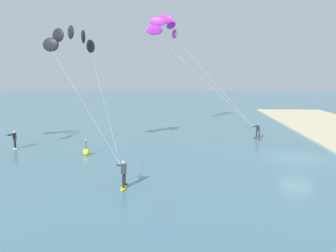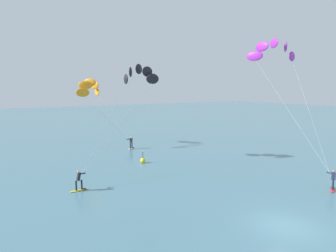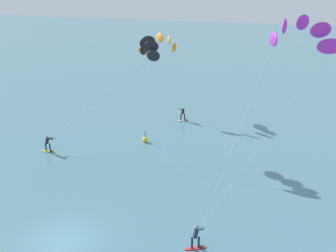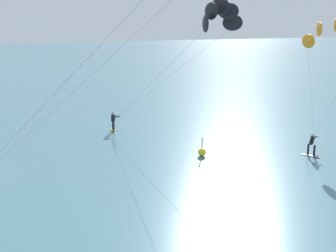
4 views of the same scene
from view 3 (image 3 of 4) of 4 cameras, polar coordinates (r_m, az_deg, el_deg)
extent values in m
plane|color=slate|center=(29.69, -14.04, -14.91)|extent=(240.00, 240.00, 0.00)
ellipsoid|color=red|center=(28.33, 3.69, -16.08)|extent=(1.50, 0.99, 0.08)
cube|color=black|center=(28.39, 4.53, -15.89)|extent=(0.38, 0.38, 0.02)
cylinder|color=#192338|center=(28.03, 3.25, -15.43)|extent=(0.14, 0.14, 0.78)
cylinder|color=#192338|center=(28.12, 4.16, -15.32)|extent=(0.14, 0.14, 0.78)
cube|color=#192338|center=(27.68, 3.74, -14.22)|extent=(0.42, 0.41, 0.63)
sphere|color=#9E7051|center=(27.44, 3.76, -13.50)|extent=(0.20, 0.20, 0.20)
cylinder|color=black|center=(27.95, 4.49, -13.49)|extent=(0.28, 0.50, 0.03)
cylinder|color=#192338|center=(27.81, 3.94, -13.59)|extent=(0.15, 0.61, 0.15)
cylinder|color=#192338|center=(27.69, 4.30, -13.76)|extent=(0.51, 0.46, 0.15)
ellipsoid|color=purple|center=(32.10, 21.01, 9.99)|extent=(1.95, 0.89, 1.10)
ellipsoid|color=purple|center=(32.27, 19.89, 12.07)|extent=(1.69, 1.50, 1.10)
ellipsoid|color=purple|center=(32.81, 17.69, 13.16)|extent=(1.18, 1.87, 1.10)
ellipsoid|color=purple|center=(33.49, 15.42, 12.82)|extent=(0.48, 1.96, 1.10)
ellipsoid|color=purple|center=(34.03, 14.01, 11.26)|extent=(0.89, 1.95, 1.10)
cylinder|color=#B2B2B7|center=(29.15, 13.35, -1.21)|extent=(7.09, 8.82, 10.16)
cylinder|color=#B2B2B7|center=(30.22, 9.72, -0.14)|extent=(3.12, 10.87, 10.16)
ellipsoid|color=yellow|center=(43.12, -15.81, -3.29)|extent=(1.51, 0.38, 0.08)
cube|color=black|center=(42.90, -15.34, -3.29)|extent=(0.28, 0.29, 0.02)
cylinder|color=black|center=(43.06, -16.12, -2.73)|extent=(0.14, 0.14, 0.78)
cylinder|color=black|center=(42.85, -15.61, -2.80)|extent=(0.14, 0.14, 0.78)
cube|color=black|center=(42.70, -15.95, -1.91)|extent=(0.32, 0.30, 0.63)
sphere|color=tan|center=(42.54, -16.01, -1.39)|extent=(0.20, 0.20, 0.20)
cylinder|color=black|center=(42.66, -15.24, -1.64)|extent=(0.47, 0.34, 0.03)
cylinder|color=black|center=(42.74, -15.62, -1.59)|extent=(0.41, 0.55, 0.15)
cylinder|color=black|center=(42.53, -15.60, -1.70)|extent=(0.61, 0.22, 0.15)
ellipsoid|color=black|center=(40.46, -2.01, 9.46)|extent=(1.45, 0.57, 1.10)
ellipsoid|color=black|center=(40.89, -2.28, 10.67)|extent=(1.45, 0.61, 1.10)
ellipsoid|color=black|center=(41.81, -2.69, 11.30)|extent=(1.35, 1.07, 1.10)
ellipsoid|color=black|center=(42.83, -3.08, 11.11)|extent=(1.04, 1.36, 1.10)
ellipsoid|color=black|center=(43.54, -3.28, 10.24)|extent=(0.57, 1.45, 1.10)
cylinder|color=#B2B2B7|center=(41.13, -8.84, 3.59)|extent=(9.01, 4.25, 7.52)
cylinder|color=#B2B2B7|center=(42.68, -9.23, 4.19)|extent=(7.16, 6.93, 7.52)
ellipsoid|color=white|center=(49.78, 1.99, 0.76)|extent=(1.43, 1.16, 0.08)
cube|color=black|center=(49.91, 2.43, 0.87)|extent=(0.40, 0.40, 0.02)
cylinder|color=black|center=(49.56, 1.76, 1.20)|extent=(0.14, 0.14, 0.78)
cylinder|color=black|center=(49.71, 2.24, 1.26)|extent=(0.14, 0.14, 0.78)
cube|color=black|center=(49.41, 2.01, 1.99)|extent=(0.44, 0.43, 0.63)
sphere|color=beige|center=(49.28, 2.01, 2.45)|extent=(0.20, 0.20, 0.20)
cylinder|color=black|center=(49.81, 1.69, 2.33)|extent=(0.41, 0.41, 0.03)
cylinder|color=black|center=(49.53, 1.74, 2.25)|extent=(0.59, 0.33, 0.15)
cylinder|color=black|center=(49.63, 1.96, 2.29)|extent=(0.31, 0.59, 0.15)
ellipsoid|color=orange|center=(53.64, 0.84, 10.56)|extent=(0.34, 1.77, 1.10)
ellipsoid|color=orange|center=(53.12, 0.13, 11.50)|extent=(0.95, 1.76, 1.10)
ellipsoid|color=orange|center=(52.47, -1.12, 11.79)|extent=(1.46, 1.48, 1.10)
ellipsoid|color=orange|center=(51.96, -2.40, 11.28)|extent=(1.75, 0.99, 1.10)
ellipsoid|color=orange|center=(51.81, -3.14, 10.17)|extent=(1.77, 0.34, 1.10)
cylinder|color=#B2B2B7|center=(51.63, 1.25, 6.43)|extent=(2.20, 5.15, 5.96)
cylinder|color=#B2B2B7|center=(50.68, -0.75, 6.17)|extent=(5.10, 2.32, 5.96)
sphere|color=yellow|center=(43.68, -3.09, -1.84)|extent=(0.56, 0.56, 0.56)
cylinder|color=#262628|center=(43.44, -3.10, -1.07)|extent=(0.06, 0.06, 0.70)
sphere|color=#F2F2CC|center=(43.29, -3.11, -0.56)|extent=(0.12, 0.12, 0.12)
camera|label=1|loc=(52.02, -38.58, 4.81)|focal=37.69mm
camera|label=2|loc=(31.07, -50.17, -3.53)|focal=30.96mm
camera|label=4|loc=(31.97, 42.56, 2.45)|focal=47.60mm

